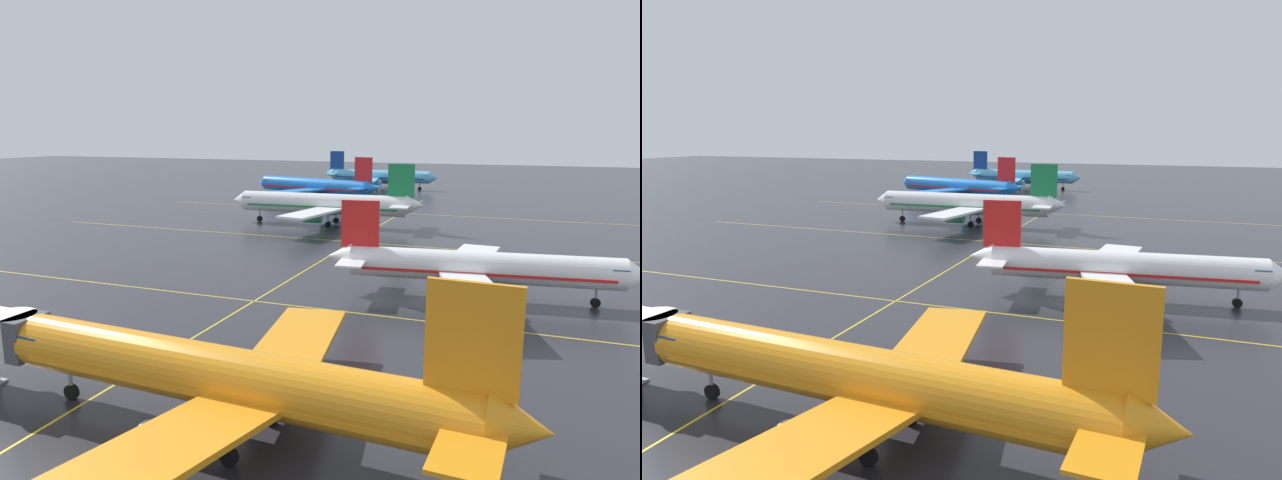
% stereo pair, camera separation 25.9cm
% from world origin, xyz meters
% --- Properties ---
extents(airliner_front_gate, '(36.09, 31.13, 11.23)m').
position_xyz_m(airliner_front_gate, '(11.65, 8.07, 3.83)').
color(airliner_front_gate, orange).
rests_on(airliner_front_gate, ground).
extents(airliner_second_row, '(33.92, 29.05, 10.54)m').
position_xyz_m(airliner_second_row, '(22.44, 42.80, 3.60)').
color(airliner_second_row, white).
rests_on(airliner_second_row, ground).
extents(airliner_third_row, '(38.99, 33.66, 12.14)m').
position_xyz_m(airliner_third_row, '(-10.32, 83.62, 4.14)').
color(airliner_third_row, white).
rests_on(airliner_third_row, ground).
extents(airliner_far_left_stand, '(37.56, 31.98, 11.82)m').
position_xyz_m(airliner_far_left_stand, '(-25.49, 117.49, 4.04)').
color(airliner_far_left_stand, blue).
rests_on(airliner_far_left_stand, ground).
extents(airliner_far_right_stand, '(37.20, 32.08, 11.57)m').
position_xyz_m(airliner_far_right_stand, '(-18.72, 155.60, 3.95)').
color(airliner_far_right_stand, '#5BB7E5').
rests_on(airliner_far_right_stand, ground).
extents(taxiway_markings, '(118.67, 156.46, 0.01)m').
position_xyz_m(taxiway_markings, '(0.00, 51.34, 0.00)').
color(taxiway_markings, yellow).
rests_on(taxiway_markings, ground).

